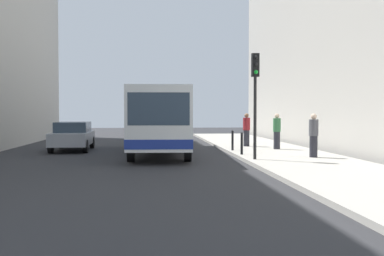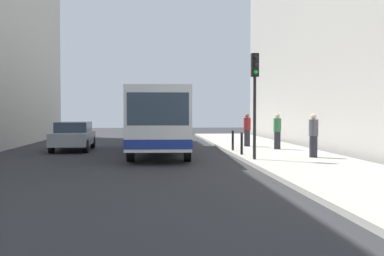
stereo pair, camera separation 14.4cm
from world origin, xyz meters
The scene contains 11 objects.
ground_plane centered at (0.00, 0.00, 0.00)m, with size 80.00×80.00×0.00m, color #2D2D30.
sidewalk centered at (5.40, 0.00, 0.07)m, with size 4.40×40.00×0.15m, color #ADA89E.
bus centered at (0.02, 3.36, 1.73)m, with size 2.94×11.11×3.00m.
car_beside_bus centered at (-4.47, 5.16, 0.78)m, with size 1.92×4.43×1.48m.
car_behind_bus centered at (0.46, 14.98, 0.78)m, with size 1.89×4.42×1.48m.
traffic_light centered at (3.55, -1.50, 3.01)m, with size 0.28×0.33×4.10m.
bollard_near centered at (3.45, 0.56, 0.62)m, with size 0.11×0.11×0.95m, color black.
bollard_mid centered at (3.45, 2.77, 0.62)m, with size 0.11×0.11×0.95m, color black.
pedestrian_near_signal centered at (6.11, -0.91, 1.04)m, with size 0.38×0.38×1.78m.
pedestrian_mid_sidewalk centered at (5.77, 3.27, 1.04)m, with size 0.38×0.38×1.77m.
pedestrian_far_sidewalk centered at (4.67, 5.30, 1.04)m, with size 0.38×0.38×1.78m.
Camera 2 is at (-0.39, -18.98, 1.97)m, focal length 42.95 mm.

